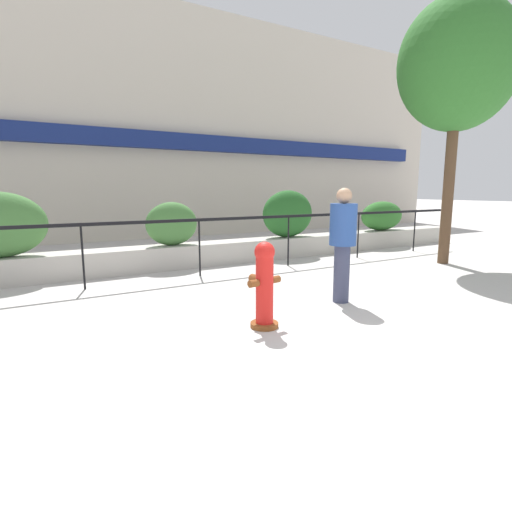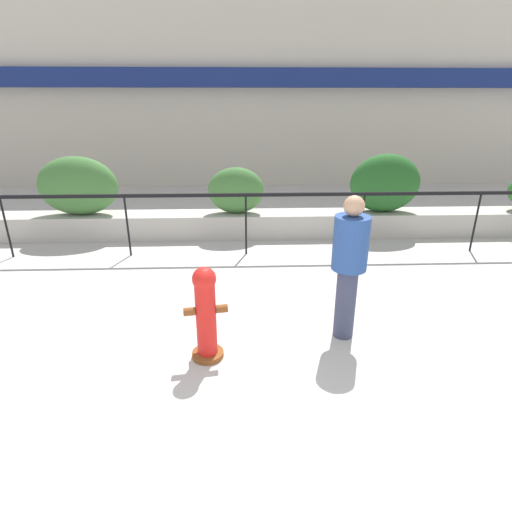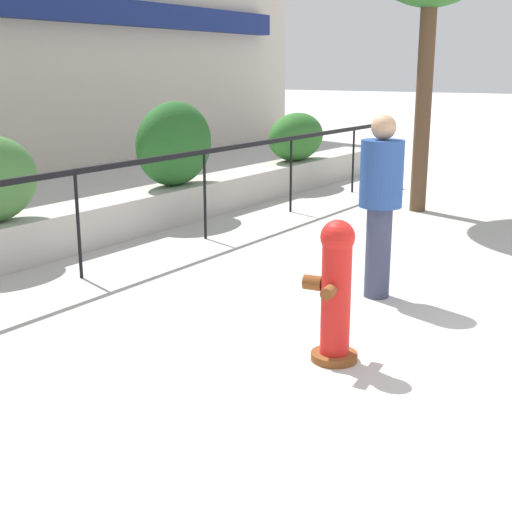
% 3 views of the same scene
% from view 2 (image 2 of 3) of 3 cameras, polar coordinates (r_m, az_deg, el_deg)
% --- Properties ---
extents(ground_plane, '(120.00, 120.00, 0.00)m').
position_cam_2_polar(ground_plane, '(3.39, 0.12, -30.53)').
color(ground_plane, '#BCB7B2').
extents(building_facade, '(30.00, 1.36, 8.00)m').
position_cam_2_polar(building_facade, '(14.15, -2.07, 26.50)').
color(building_facade, beige).
rests_on(building_facade, ground).
extents(planter_wall_low, '(18.00, 0.70, 0.50)m').
position_cam_2_polar(planter_wall_low, '(8.45, -1.54, 4.56)').
color(planter_wall_low, '#B7B2A8').
rests_on(planter_wall_low, ground).
extents(fence_railing_segment, '(15.00, 0.05, 1.15)m').
position_cam_2_polar(fence_railing_segment, '(7.19, -1.47, 7.92)').
color(fence_railing_segment, black).
rests_on(fence_railing_segment, ground).
extents(hedge_bush_1, '(1.59, 0.69, 1.17)m').
position_cam_2_polar(hedge_bush_1, '(8.88, -24.10, 9.11)').
color(hedge_bush_1, '#427538').
rests_on(hedge_bush_1, planter_wall_low).
extents(hedge_bush_2, '(1.14, 0.57, 0.94)m').
position_cam_2_polar(hedge_bush_2, '(8.28, -2.86, 9.33)').
color(hedge_bush_2, '#427538').
rests_on(hedge_bush_2, planter_wall_low).
extents(hedge_bush_3, '(1.45, 0.70, 1.19)m').
position_cam_2_polar(hedge_bush_3, '(8.77, 17.96, 9.85)').
color(hedge_bush_3, '#235B23').
rests_on(hedge_bush_3, planter_wall_low).
extents(fire_hydrant, '(0.48, 0.46, 1.08)m').
position_cam_2_polar(fire_hydrant, '(4.35, -7.19, -8.05)').
color(fire_hydrant, brown).
rests_on(fire_hydrant, ground).
extents(pedestrian, '(0.46, 0.46, 1.73)m').
position_cam_2_polar(pedestrian, '(4.65, 13.18, -0.56)').
color(pedestrian, '#383D56').
rests_on(pedestrian, ground).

